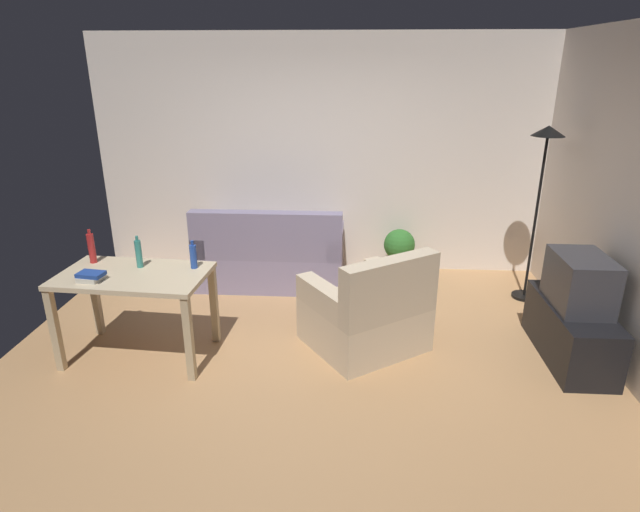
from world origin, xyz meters
TOP-DOWN VIEW (x-y plane):
  - ground_plane at (0.00, 0.00)m, footprint 5.20×4.40m
  - wall_rear at (0.00, 2.20)m, footprint 5.20×0.10m
  - couch at (-0.52, 1.59)m, footprint 1.61×0.84m
  - tv_stand at (2.25, 0.17)m, footprint 0.44×1.10m
  - tv at (2.25, 0.17)m, footprint 0.41×0.60m
  - torchiere_lamp at (2.25, 1.38)m, footprint 0.32×0.32m
  - desk at (-1.41, -0.03)m, footprint 1.24×0.78m
  - potted_plant at (0.94, 1.90)m, footprint 0.36×0.36m
  - armchair at (0.54, 0.23)m, footprint 1.22×1.20m
  - bottle_red at (-1.84, 0.19)m, footprint 0.06×0.06m
  - bottle_tall at (-1.40, 0.11)m, footprint 0.05×0.05m
  - bottle_blue at (-0.94, 0.12)m, footprint 0.06×0.06m
  - book_stack at (-1.67, -0.19)m, footprint 0.22×0.19m

SIDE VIEW (x-z plane):
  - ground_plane at x=0.00m, z-range -0.02..0.00m
  - tv_stand at x=2.25m, z-range 0.00..0.48m
  - couch at x=-0.52m, z-range -0.15..0.77m
  - armchair at x=0.54m, z-range -0.14..0.78m
  - potted_plant at x=0.94m, z-range 0.05..0.62m
  - desk at x=-1.41m, z-range 0.27..1.03m
  - tv at x=2.25m, z-range 0.48..0.92m
  - book_stack at x=-1.67m, z-range 0.76..0.83m
  - bottle_blue at x=-0.94m, z-range 0.74..0.99m
  - bottle_tall at x=-1.40m, z-range 0.74..1.02m
  - bottle_red at x=-1.84m, z-range 0.74..1.04m
  - wall_rear at x=0.00m, z-range 0.00..2.70m
  - torchiere_lamp at x=2.25m, z-range 0.51..2.32m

